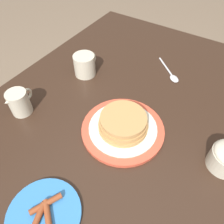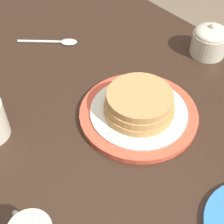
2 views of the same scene
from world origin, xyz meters
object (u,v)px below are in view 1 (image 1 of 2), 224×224
Objects in this scene: creamer_pitcher at (19,102)px; spoon at (171,74)px; side_plate_bacon at (44,215)px; coffee_mug at (85,65)px; pancake_plate at (123,125)px.

creamer_pitcher is 0.55m from spoon.
coffee_mug reaches higher than side_plate_bacon.
pancake_plate is 0.30m from coffee_mug.
coffee_mug is at bearing 58.89° from pancake_plate.
side_plate_bacon is 1.33× the size of spoon.
pancake_plate is at bearing -70.57° from creamer_pitcher.
side_plate_bacon is 0.35m from creamer_pitcher.
creamer_pitcher is at bearing 55.65° from side_plate_bacon.
pancake_plate is 1.94× the size of spoon.
spoon is (0.43, -0.33, -0.04)m from creamer_pitcher.
spoon is at bearing -59.06° from coffee_mug.
creamer_pitcher reaches higher than spoon.
coffee_mug is 1.07× the size of creamer_pitcher.
spoon is (0.32, -0.02, -0.02)m from pancake_plate.
pancake_plate is at bearing -5.00° from side_plate_bacon.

